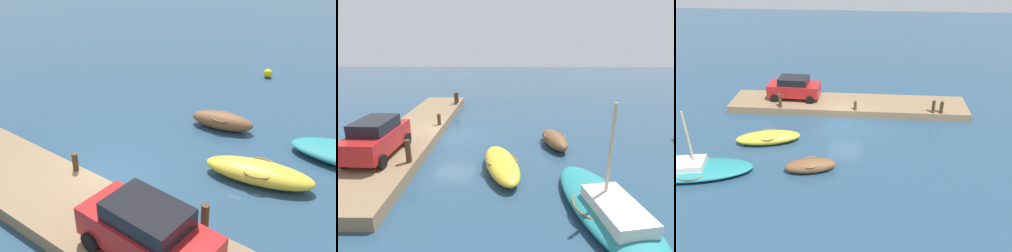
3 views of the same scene
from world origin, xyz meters
TOP-DOWN VIEW (x-y plane):
  - ground_plane at (0.00, 0.00)m, footprint 84.00×84.00m
  - dock_platform at (0.00, -2.40)m, footprint 18.43×3.30m
  - rowboat_yellow at (4.86, 3.20)m, footprint 4.39×2.32m
  - dinghy_brown at (1.58, 6.11)m, footprint 3.15×1.68m
  - sailboat_teal at (8.26, 6.95)m, footprint 6.92×3.40m
  - mooring_post_west at (-7.01, -1.00)m, footprint 0.27×0.27m
  - mooring_post_mid_west at (-6.42, -1.00)m, footprint 0.24×0.24m
  - mooring_post_mid_east at (-0.66, -1.00)m, footprint 0.22×0.22m
  - mooring_post_east at (5.05, -1.00)m, footprint 0.25×0.25m
  - parked_car at (4.28, -2.73)m, footprint 4.10×2.06m

SIDE VIEW (x-z plane):
  - ground_plane at x=0.00m, z-range 0.00..0.00m
  - dock_platform at x=0.00m, z-range 0.00..0.56m
  - sailboat_teal at x=8.26m, z-range -1.65..2.40m
  - rowboat_yellow at x=4.86m, z-range 0.01..0.78m
  - dinghy_brown at x=1.58m, z-range 0.01..0.82m
  - mooring_post_mid_east at x=-0.66m, z-range 0.56..1.27m
  - mooring_post_west at x=-7.01m, z-range 0.56..1.46m
  - mooring_post_mid_west at x=-6.42m, z-range 0.56..1.53m
  - mooring_post_east at x=5.05m, z-range 0.56..1.63m
  - parked_car at x=4.28m, z-range 0.58..2.37m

